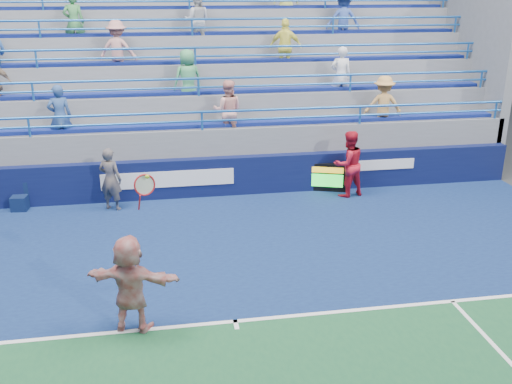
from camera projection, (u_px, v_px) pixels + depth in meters
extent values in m
plane|color=#333538|center=(235.00, 322.00, 10.03)|extent=(120.00, 120.00, 0.00)
cube|color=#0F214F|center=(222.00, 265.00, 12.06)|extent=(18.00, 8.40, 0.02)
cube|color=white|center=(235.00, 321.00, 10.02)|extent=(11.00, 0.10, 0.01)
cube|color=white|center=(236.00, 324.00, 9.93)|extent=(0.08, 0.30, 0.01)
cube|color=#0B113D|center=(204.00, 177.00, 15.86)|extent=(18.00, 0.30, 1.10)
cube|color=white|center=(168.00, 179.00, 15.54)|extent=(3.60, 0.02, 0.45)
cube|color=white|center=(384.00, 165.00, 16.47)|extent=(1.80, 0.02, 0.30)
cube|color=slate|center=(197.00, 149.00, 18.60)|extent=(18.00, 5.60, 1.10)
cube|color=slate|center=(197.00, 138.00, 18.47)|extent=(18.00, 5.60, 1.85)
cube|color=navy|center=(201.00, 125.00, 15.96)|extent=(17.40, 0.45, 0.10)
cylinder|color=blue|center=(202.00, 112.00, 15.43)|extent=(18.00, 0.07, 0.07)
cube|color=slate|center=(195.00, 123.00, 18.80)|extent=(18.00, 4.60, 2.60)
cube|color=navy|center=(198.00, 92.00, 16.63)|extent=(17.40, 0.45, 0.10)
cylinder|color=blue|center=(198.00, 78.00, 16.10)|extent=(18.00, 0.07, 0.07)
cube|color=slate|center=(194.00, 109.00, 19.14)|extent=(18.00, 3.60, 3.35)
cube|color=navy|center=(195.00, 62.00, 17.30)|extent=(17.40, 0.45, 0.10)
cylinder|color=blue|center=(195.00, 48.00, 16.77)|extent=(18.00, 0.07, 0.07)
cube|color=slate|center=(192.00, 95.00, 19.47)|extent=(18.00, 2.60, 4.10)
cube|color=navy|center=(192.00, 33.00, 17.97)|extent=(17.40, 0.45, 0.10)
cylinder|color=blue|center=(192.00, 19.00, 17.44)|extent=(18.00, 0.07, 0.07)
cube|color=slate|center=(191.00, 82.00, 19.81)|extent=(18.00, 1.60, 4.85)
cube|color=navy|center=(189.00, 7.00, 18.64)|extent=(17.40, 0.45, 0.10)
imported|color=white|center=(341.00, 75.00, 17.17)|extent=(0.67, 0.49, 1.70)
imported|color=tan|center=(118.00, 50.00, 16.82)|extent=(1.20, 0.83, 1.70)
imported|color=#2B4A82|center=(60.00, 116.00, 15.24)|extent=(0.69, 0.52, 1.70)
imported|color=#469A62|center=(188.00, 79.00, 16.46)|extent=(0.95, 0.76, 1.70)
imported|color=#3652A3|center=(343.00, 19.00, 18.61)|extent=(1.18, 0.79, 1.70)
imported|color=#FFF663|center=(286.00, 47.00, 17.61)|extent=(1.07, 0.64, 1.70)
imported|color=silver|center=(197.00, 21.00, 17.87)|extent=(0.92, 0.77, 1.70)
imported|color=#F7A9A0|center=(228.00, 111.00, 15.94)|extent=(0.92, 0.78, 1.70)
imported|color=#3E8947|center=(74.00, 22.00, 17.29)|extent=(0.64, 0.44, 1.70)
imported|color=tan|center=(383.00, 105.00, 16.66)|extent=(1.20, 0.83, 1.70)
cube|color=black|center=(325.00, 178.00, 16.27)|extent=(1.17, 0.50, 0.83)
cube|color=gold|center=(326.00, 170.00, 16.11)|extent=(1.02, 0.02, 0.17)
cube|color=#19E533|center=(326.00, 180.00, 16.22)|extent=(1.02, 0.02, 0.37)
cube|color=#0C1A3E|center=(20.00, 203.00, 14.95)|extent=(0.43, 0.43, 0.40)
cube|color=#0C1A3E|center=(20.00, 188.00, 14.99)|extent=(0.40, 0.08, 0.31)
imported|color=silver|center=(130.00, 284.00, 9.55)|extent=(1.70, 0.96, 1.74)
torus|color=#B4161C|center=(145.00, 185.00, 9.00)|extent=(0.36, 0.20, 0.35)
cylinder|color=#B4161C|center=(139.00, 202.00, 9.09)|extent=(0.08, 0.20, 0.32)
sphere|color=#B1C92E|center=(147.00, 177.00, 8.91)|extent=(0.07, 0.07, 0.07)
imported|color=#141E39|center=(110.00, 179.00, 14.79)|extent=(0.73, 0.62, 1.68)
imported|color=red|center=(348.00, 164.00, 15.75)|extent=(1.06, 0.92, 1.86)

